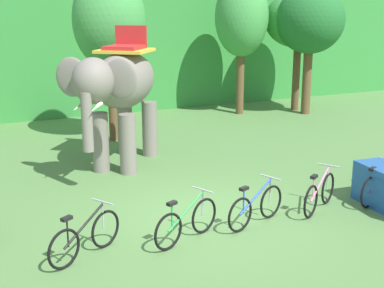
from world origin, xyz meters
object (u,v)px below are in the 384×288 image
object	(u,v)px
elephant	(120,87)
bike_green	(187,222)
tree_far_left	(299,20)
bike_purple	(379,186)
tree_right	(109,21)
tree_center	(242,18)
bike_black	(85,237)
tree_center_right	(310,21)
bike_blue	(256,207)
bike_pink	(320,193)

from	to	relation	value
elephant	bike_green	xyz separation A→B (m)	(-0.36, -5.09, -1.82)
tree_far_left	elephant	bearing A→B (deg)	-152.98
bike_purple	elephant	bearing A→B (deg)	131.03
tree_right	tree_center	xyz separation A→B (m)	(5.95, 2.04, 0.00)
tree_center	tree_right	bearing A→B (deg)	-161.08
tree_right	bike_green	distance (m)	8.76
elephant	bike_black	size ratio (longest dim) A/B	2.58
tree_center	elephant	size ratio (longest dim) A/B	1.40
tree_center_right	bike_blue	bearing A→B (deg)	-131.54
tree_center	tree_far_left	size ratio (longest dim) A/B	1.11
bike_black	bike_green	bearing A→B (deg)	-4.43
tree_center	tree_center_right	size ratio (longest dim) A/B	1.07
elephant	bike_purple	world-z (taller)	elephant
tree_center_right	bike_green	world-z (taller)	tree_center_right
elephant	bike_black	world-z (taller)	elephant
tree_center	tree_far_left	xyz separation A→B (m)	(2.51, -0.31, -0.11)
bike_green	tree_far_left	bearing A→B (deg)	45.84
tree_far_left	bike_green	size ratio (longest dim) A/B	3.08
bike_black	bike_purple	xyz separation A→B (m)	(6.66, -0.12, 0.00)
bike_black	bike_pink	xyz separation A→B (m)	(5.13, 0.04, 0.00)
tree_center	bike_green	bearing A→B (deg)	-124.63
bike_black	bike_purple	distance (m)	6.66
tree_right	bike_purple	world-z (taller)	tree_right
tree_far_left	bike_black	xyz separation A→B (m)	(-11.33, -9.58, -3.32)
tree_far_left	bike_green	world-z (taller)	tree_far_left
tree_far_left	bike_blue	world-z (taller)	tree_far_left
tree_right	tree_center_right	distance (m)	8.44
tree_right	bike_pink	world-z (taller)	tree_right
tree_center	bike_pink	world-z (taller)	tree_center
bike_pink	tree_right	bearing A→B (deg)	106.20
tree_center_right	bike_pink	distance (m)	11.15
bike_purple	tree_center	bearing A→B (deg)	77.85
bike_green	bike_pink	bearing A→B (deg)	3.36
tree_center	bike_black	bearing A→B (deg)	-131.73
tree_right	tree_center_right	bearing A→B (deg)	6.13
bike_pink	tree_center	bearing A→B (deg)	69.48
tree_center	bike_green	size ratio (longest dim) A/B	3.41
bike_green	tree_right	bearing A→B (deg)	83.02
tree_center_right	bike_black	size ratio (longest dim) A/B	3.39
bike_pink	bike_purple	size ratio (longest dim) A/B	0.92
bike_black	bike_green	size ratio (longest dim) A/B	0.94
bike_black	bike_blue	distance (m)	3.48
tree_right	bike_black	world-z (taller)	tree_right
tree_center_right	bike_blue	world-z (taller)	tree_center_right
tree_right	tree_far_left	size ratio (longest dim) A/B	1.10
bike_black	bike_pink	world-z (taller)	same
bike_black	bike_blue	world-z (taller)	same
tree_right	tree_far_left	xyz separation A→B (m)	(8.46, 1.73, -0.11)
bike_blue	bike_pink	size ratio (longest dim) A/B	1.09
tree_far_left	bike_black	distance (m)	15.20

